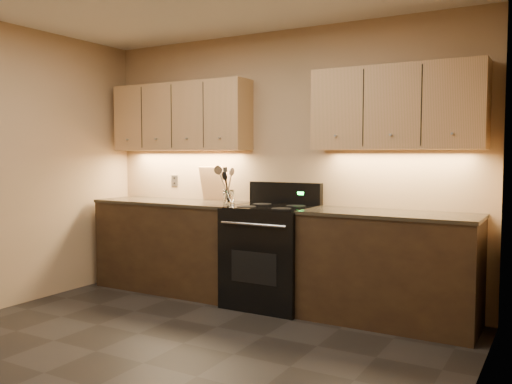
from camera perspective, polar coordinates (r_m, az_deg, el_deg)
floor at (r=3.91m, az=-11.78°, el=-17.23°), size 4.00×4.00×0.00m
wall_back at (r=5.31m, az=2.53°, el=2.80°), size 4.00×0.04×2.60m
wall_right at (r=2.75m, az=20.68°, el=1.43°), size 0.04×4.00×2.60m
counter_left at (r=5.74m, az=-8.76°, el=-5.53°), size 1.62×0.62×0.93m
counter_right at (r=4.69m, az=13.80°, el=-7.75°), size 1.46×0.62×0.93m
stove at (r=5.07m, az=1.64°, el=-6.58°), size 0.76×0.68×1.14m
upper_cab_left at (r=5.79m, az=-7.96°, el=7.82°), size 1.60×0.30×0.70m
upper_cab_right at (r=4.75m, az=14.58°, el=8.57°), size 1.44×0.30×0.70m
outlet_plate at (r=6.02m, az=-8.56°, el=1.18°), size 0.08×0.01×0.12m
utensil_crock at (r=5.30m, az=-2.88°, el=-0.55°), size 0.14×0.14×0.13m
cutting_board at (r=5.66m, az=-4.58°, el=0.89°), size 0.29×0.12×0.35m
wooden_spoon at (r=5.30m, az=-3.20°, el=0.76°), size 0.13×0.07×0.34m
black_spoon at (r=5.31m, az=-2.77°, el=0.56°), size 0.09×0.13×0.30m
black_turner at (r=5.27m, az=-2.94°, el=0.89°), size 0.16×0.14×0.38m
steel_skimmer at (r=5.26m, az=-2.68°, el=0.89°), size 0.23×0.13×0.37m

